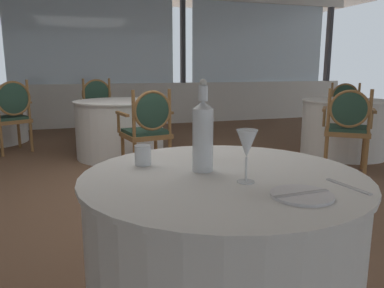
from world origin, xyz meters
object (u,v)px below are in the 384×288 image
at_px(dining_chair_0_1, 99,106).
at_px(dining_chair_3_1, 11,111).
at_px(dining_chair_2_1, 344,108).
at_px(wine_glass, 247,145).
at_px(water_bottle, 203,134).
at_px(dining_chair_2_0, 348,124).
at_px(side_plate, 302,195).
at_px(water_tumbler, 143,155).
at_px(dining_chair_0_0, 148,126).

bearing_deg(dining_chair_0_1, dining_chair_3_1, -84.37).
bearing_deg(dining_chair_2_1, wine_glass, -4.91).
xyz_separation_m(water_bottle, dining_chair_2_0, (2.36, 1.91, -0.33)).
relative_size(water_bottle, dining_chair_2_1, 0.40).
bearing_deg(dining_chair_2_0, water_bottle, 167.97).
bearing_deg(dining_chair_2_0, dining_chair_2_1, 0.00).
relative_size(wine_glass, dining_chair_0_1, 0.20).
bearing_deg(dining_chair_2_1, side_plate, -2.55).
bearing_deg(dining_chair_0_1, dining_chair_2_0, 32.72).
height_order(water_tumbler, dining_chair_3_1, dining_chair_3_1).
distance_m(water_bottle, wine_glass, 0.22).
bearing_deg(dining_chair_0_0, dining_chair_3_1, 33.02).
bearing_deg(dining_chair_0_0, dining_chair_2_1, -84.57).
xyz_separation_m(side_plate, wine_glass, (-0.10, 0.20, 0.13)).
bearing_deg(water_bottle, dining_chair_2_0, 39.01).
bearing_deg(dining_chair_3_1, dining_chair_2_0, -151.70).
distance_m(dining_chair_0_0, dining_chair_3_1, 2.26).
bearing_deg(dining_chair_3_1, dining_chair_0_1, -103.77).
height_order(side_plate, dining_chair_2_0, dining_chair_2_0).
distance_m(dining_chair_0_1, dining_chair_2_0, 3.56).
bearing_deg(dining_chair_2_0, side_plate, 175.85).
distance_m(water_tumbler, dining_chair_3_1, 4.15).
xyz_separation_m(side_plate, dining_chair_3_1, (-1.45, 4.58, -0.17)).
height_order(water_bottle, dining_chair_0_0, water_bottle).
bearing_deg(dining_chair_0_1, water_bottle, -9.30).
xyz_separation_m(dining_chair_0_1, dining_chair_3_1, (-1.19, -0.34, 0.00)).
bearing_deg(dining_chair_0_0, dining_chair_2_0, -116.88).
xyz_separation_m(side_plate, dining_chair_2_0, (2.16, 2.31, -0.18)).
height_order(wine_glass, dining_chair_0_1, dining_chair_0_1).
xyz_separation_m(water_bottle, dining_chair_3_1, (-1.26, 4.19, -0.31)).
distance_m(water_tumbler, dining_chair_0_1, 4.36).
bearing_deg(wine_glass, dining_chair_0_1, 91.92).
bearing_deg(dining_chair_3_1, side_plate, 168.13).
relative_size(wine_glass, water_tumbler, 2.27).
height_order(water_bottle, water_tumbler, water_bottle).
bearing_deg(dining_chair_2_1, dining_chair_2_0, 0.00).
xyz_separation_m(wine_glass, dining_chair_0_0, (0.20, 2.73, -0.33)).
bearing_deg(dining_chair_2_1, dining_chair_3_1, -59.62).
relative_size(dining_chair_0_0, dining_chair_2_1, 1.01).
relative_size(wine_glass, dining_chair_2_0, 0.21).
height_order(dining_chair_0_1, dining_chair_2_0, dining_chair_0_1).
height_order(side_plate, water_tumbler, water_tumbler).
distance_m(water_bottle, dining_chair_2_1, 5.00).
relative_size(dining_chair_0_0, dining_chair_0_1, 0.94).
bearing_deg(dining_chair_0_0, wine_glass, 165.82).
height_order(water_bottle, dining_chair_3_1, water_bottle).
bearing_deg(dining_chair_3_1, water_tumbler, 165.07).
relative_size(side_plate, water_tumbler, 2.36).
relative_size(water_bottle, dining_chair_0_1, 0.37).
height_order(dining_chair_2_1, dining_chair_3_1, dining_chair_3_1).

